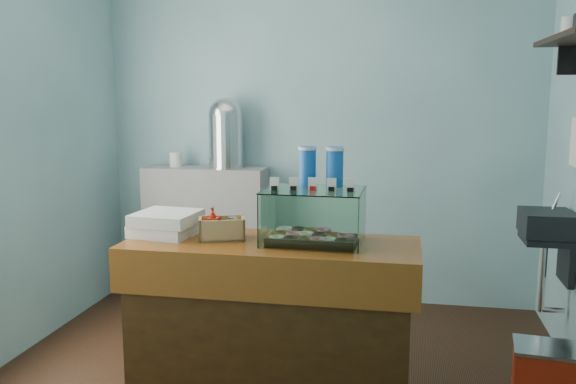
% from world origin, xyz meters
% --- Properties ---
extents(ground, '(3.50, 3.50, 0.00)m').
position_xyz_m(ground, '(0.00, 0.00, 0.00)').
color(ground, black).
rests_on(ground, ground).
extents(room_shell, '(3.54, 3.04, 2.82)m').
position_xyz_m(room_shell, '(0.03, 0.01, 1.71)').
color(room_shell, '#6F99A2').
rests_on(room_shell, ground).
extents(counter, '(1.60, 0.60, 0.90)m').
position_xyz_m(counter, '(0.00, -0.25, 0.46)').
color(counter, '#43260C').
rests_on(counter, ground).
extents(back_shelf, '(1.00, 0.32, 1.10)m').
position_xyz_m(back_shelf, '(-0.90, 1.32, 0.55)').
color(back_shelf, gray).
rests_on(back_shelf, ground).
extents(display_case, '(0.54, 0.40, 0.51)m').
position_xyz_m(display_case, '(0.23, -0.19, 1.06)').
color(display_case, black).
rests_on(display_case, counter).
extents(condiment_crate, '(0.28, 0.22, 0.18)m').
position_xyz_m(condiment_crate, '(-0.29, -0.24, 0.97)').
color(condiment_crate, tan).
rests_on(condiment_crate, counter).
extents(pastry_boxes, '(0.38, 0.38, 0.13)m').
position_xyz_m(pastry_boxes, '(-0.62, -0.20, 0.97)').
color(pastry_boxes, silver).
rests_on(pastry_boxes, counter).
extents(coffee_urn, '(0.31, 0.31, 0.57)m').
position_xyz_m(coffee_urn, '(-0.72, 1.32, 1.40)').
color(coffee_urn, silver).
rests_on(coffee_urn, back_shelf).
extents(red_cooler, '(0.40, 0.33, 0.33)m').
position_xyz_m(red_cooler, '(1.51, -0.03, 0.17)').
color(red_cooler, red).
rests_on(red_cooler, ground).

